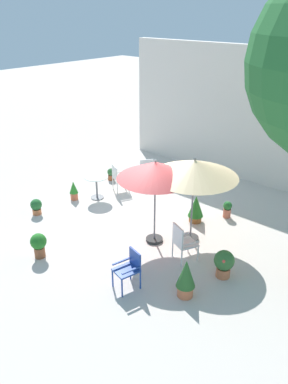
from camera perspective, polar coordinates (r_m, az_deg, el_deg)
name	(u,v)px	position (r m, az deg, el deg)	size (l,w,h in m)	color
ground_plane	(143,225)	(11.04, -0.13, -4.86)	(60.00, 60.00, 0.00)	beige
villa_facade	(238,114)	(14.00, 13.53, 11.02)	(8.81, 0.30, 4.50)	silver
patio_umbrella_0	(194,169)	(9.55, 7.35, 3.38)	(2.18, 2.18, 2.30)	#2D2D2D
patio_umbrella_1	(155,171)	(9.44, 1.65, 3.10)	(1.89, 1.89, 2.28)	#2D2D2D
cafe_table_0	(96,183)	(12.44, -6.95, 1.33)	(0.76, 0.76, 0.75)	silver
patio_chair_0	(129,267)	(8.54, -2.15, -10.87)	(0.54, 0.59, 0.88)	#244394
patio_chair_1	(148,171)	(13.32, 0.52, 3.12)	(0.66, 0.66, 0.87)	white
patio_chair_2	(118,176)	(12.85, -3.76, 2.31)	(0.62, 0.61, 0.90)	white
patio_chair_3	(182,241)	(9.39, 5.61, -7.08)	(0.63, 0.63, 0.96)	white
potted_plant_0	(227,209)	(11.58, 12.05, -2.42)	(0.25, 0.25, 0.50)	#C6654B
potted_plant_1	(196,208)	(11.12, 7.57, -2.34)	(0.44, 0.44, 0.81)	#A25A29
potted_plant_2	(74,190)	(12.53, -10.21, 0.29)	(0.27, 0.27, 0.62)	#CD6443
potted_plant_3	(186,277)	(8.36, 6.13, -12.26)	(0.41, 0.41, 0.90)	#CF6F47
potted_plant_4	(39,244)	(9.88, -15.11, -7.32)	(0.39, 0.39, 0.64)	brown
potted_plant_5	(36,206)	(11.92, -15.44, -2.00)	(0.33, 0.33, 0.48)	#C26E42
potted_plant_6	(224,263)	(9.07, 11.58, -10.06)	(0.46, 0.46, 0.67)	#C86D44
potted_plant_7	(111,174)	(13.85, -4.84, 2.64)	(0.26, 0.26, 0.42)	#A95530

